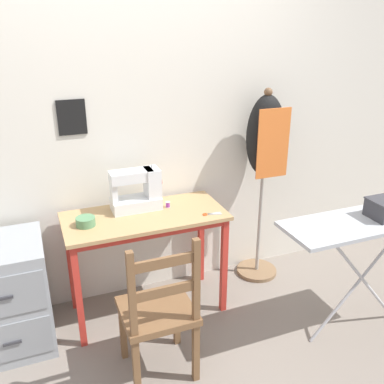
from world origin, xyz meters
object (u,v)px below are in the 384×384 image
(fabric_bowl, at_px, (86,221))
(wooden_chair, at_px, (159,312))
(sewing_machine, at_px, (138,191))
(scissors, at_px, (209,214))
(ironing_board, at_px, (371,225))
(filing_cabinet, at_px, (8,296))
(thread_spool_near_machine, at_px, (168,205))
(dress_form, at_px, (265,149))

(fabric_bowl, bearing_deg, wooden_chair, -63.98)
(sewing_machine, height_order, scissors, sewing_machine)
(sewing_machine, height_order, fabric_bowl, sewing_machine)
(wooden_chair, bearing_deg, ironing_board, -4.94)
(filing_cabinet, bearing_deg, thread_spool_near_machine, 3.94)
(wooden_chair, height_order, dress_form, dress_form)
(fabric_bowl, relative_size, ironing_board, 0.11)
(dress_form, bearing_deg, sewing_machine, -178.85)
(sewing_machine, xyz_separation_m, dress_form, (0.96, 0.02, 0.18))
(scissors, height_order, ironing_board, ironing_board)
(scissors, bearing_deg, wooden_chair, -137.95)
(filing_cabinet, distance_m, ironing_board, 2.25)
(ironing_board, bearing_deg, thread_spool_near_machine, 143.53)
(sewing_machine, bearing_deg, fabric_bowl, -160.92)
(thread_spool_near_machine, bearing_deg, wooden_chair, -113.11)
(sewing_machine, distance_m, scissors, 0.49)
(scissors, height_order, dress_form, dress_form)
(scissors, relative_size, thread_spool_near_machine, 3.09)
(dress_form, bearing_deg, filing_cabinet, -175.50)
(scissors, relative_size, filing_cabinet, 0.18)
(sewing_machine, height_order, dress_form, dress_form)
(sewing_machine, height_order, ironing_board, sewing_machine)
(sewing_machine, relative_size, wooden_chair, 0.37)
(fabric_bowl, distance_m, ironing_board, 1.73)
(scissors, distance_m, thread_spool_near_machine, 0.30)
(filing_cabinet, bearing_deg, scissors, -6.00)
(wooden_chair, height_order, ironing_board, wooden_chair)
(scissors, xyz_separation_m, wooden_chair, (-0.49, -0.44, -0.32))
(filing_cabinet, bearing_deg, fabric_bowl, -0.38)
(sewing_machine, distance_m, wooden_chair, 0.84)
(scissors, bearing_deg, sewing_machine, 147.07)
(wooden_chair, xyz_separation_m, dress_form, (1.05, 0.72, 0.63))
(wooden_chair, bearing_deg, fabric_bowl, 116.02)
(wooden_chair, bearing_deg, scissors, 42.05)
(fabric_bowl, bearing_deg, ironing_board, -23.36)
(thread_spool_near_machine, height_order, dress_form, dress_form)
(fabric_bowl, relative_size, scissors, 0.94)
(filing_cabinet, relative_size, dress_form, 0.47)
(dress_form, bearing_deg, fabric_bowl, -173.66)
(dress_form, relative_size, ironing_board, 1.31)
(thread_spool_near_machine, bearing_deg, scissors, -44.10)
(fabric_bowl, bearing_deg, scissors, -9.62)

